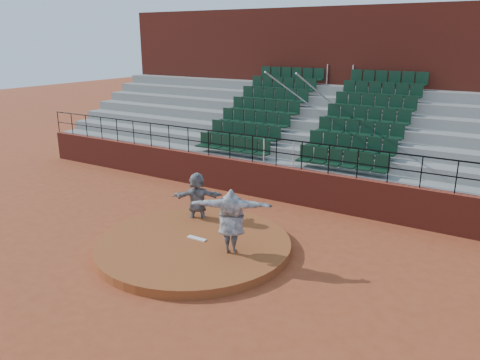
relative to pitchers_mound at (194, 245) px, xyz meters
The scene contains 9 objects.
ground 0.12m from the pitchers_mound, ahead, with size 90.00×90.00×0.00m, color #974022.
pitchers_mound is the anchor object (origin of this frame).
pitching_rubber 0.21m from the pitchers_mound, 90.00° to the left, with size 0.60×0.15×0.03m, color white.
boundary_wall 5.03m from the pitchers_mound, 90.00° to the left, with size 24.00×0.30×1.30m, color maroon.
wall_railing 5.35m from the pitchers_mound, 90.00° to the left, with size 24.04×0.05×1.03m.
seating_deck 8.75m from the pitchers_mound, 90.00° to the left, with size 24.00×5.97×4.63m.
press_box_facade 13.06m from the pitchers_mound, 90.00° to the left, with size 24.00×3.00×7.10m, color maroon.
pitcher 1.63m from the pitchers_mound, ahead, with size 2.17×0.59×1.77m, color black.
fielder 1.99m from the pitchers_mound, 123.03° to the left, with size 1.60×0.51×1.73m, color black.
Camera 1 is at (7.49, -9.65, 5.76)m, focal length 35.00 mm.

